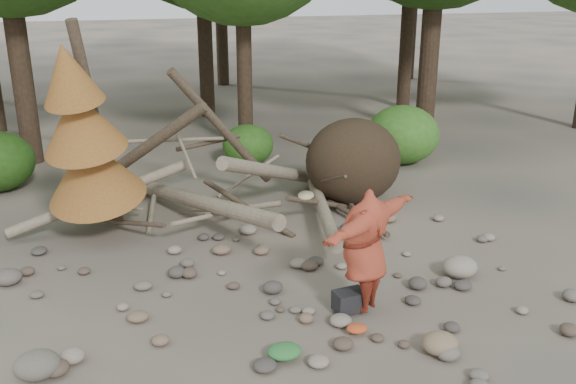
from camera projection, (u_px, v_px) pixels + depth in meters
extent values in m
plane|color=#514C44|center=(288.00, 305.00, 10.42)|extent=(120.00, 120.00, 0.00)
ellipsoid|color=#332619|center=(353.00, 161.00, 14.61)|extent=(2.20, 1.87, 1.98)
cylinder|color=gray|center=(199.00, 201.00, 13.39)|extent=(2.61, 5.11, 1.08)
cylinder|color=gray|center=(277.00, 172.00, 14.14)|extent=(3.18, 3.71, 1.90)
cylinder|color=brown|center=(136.00, 155.00, 13.66)|extent=(3.08, 1.91, 2.49)
cylinder|color=gray|center=(321.00, 203.00, 13.86)|extent=(1.13, 4.98, 0.43)
cylinder|color=brown|center=(222.00, 129.00, 14.14)|extent=(2.39, 1.03, 2.89)
cylinder|color=gray|center=(100.00, 198.00, 13.16)|extent=(3.71, 0.86, 1.20)
cylinder|color=#4C3F30|center=(126.00, 223.00, 12.95)|extent=(1.52, 1.70, 0.49)
cylinder|color=gray|center=(249.00, 176.00, 14.22)|extent=(1.57, 0.85, 0.69)
cylinder|color=#4C3F30|center=(312.00, 148.00, 14.91)|extent=(1.92, 1.25, 1.10)
cylinder|color=gray|center=(185.00, 152.00, 13.49)|extent=(0.37, 1.42, 0.85)
cylinder|color=#4C3F30|center=(351.00, 214.00, 13.79)|extent=(0.79, 2.54, 0.12)
cylinder|color=gray|center=(213.00, 215.00, 12.92)|extent=(1.78, 1.11, 0.29)
cylinder|color=#4C3F30|center=(97.00, 129.00, 12.50)|extent=(0.67, 1.13, 4.35)
cone|color=brown|center=(92.00, 168.00, 12.42)|extent=(2.06, 2.13, 1.86)
cone|color=brown|center=(80.00, 120.00, 11.87)|extent=(1.71, 1.78, 1.65)
cone|color=brown|center=(68.00, 73.00, 11.37)|extent=(1.23, 1.30, 1.41)
cylinder|color=#38281C|center=(244.00, 27.00, 17.87)|extent=(0.44, 0.44, 7.14)
ellipsoid|color=#32661D|center=(248.00, 145.00, 17.55)|extent=(1.40, 1.40, 1.12)
ellipsoid|color=#3E7925|center=(403.00, 134.00, 17.69)|extent=(2.00, 2.00, 1.60)
imported|color=#993622|center=(365.00, 250.00, 9.83)|extent=(2.34, 2.06, 2.00)
cylinder|color=tan|center=(306.00, 195.00, 9.76)|extent=(0.28, 0.28, 0.10)
cube|color=black|center=(349.00, 304.00, 10.12)|extent=(0.53, 0.40, 0.33)
ellipsoid|color=#2C6E32|center=(284.00, 354.00, 8.93)|extent=(0.49, 0.41, 0.18)
ellipsoid|color=#BB4620|center=(357.00, 331.00, 9.56)|extent=(0.32, 0.26, 0.12)
ellipsoid|color=#635E53|center=(37.00, 365.00, 8.54)|extent=(0.61, 0.55, 0.37)
ellipsoid|color=#867054|center=(440.00, 343.00, 9.08)|extent=(0.52, 0.47, 0.31)
ellipsoid|color=gray|center=(460.00, 267.00, 11.30)|extent=(0.63, 0.57, 0.38)
ellipsoid|color=#5E564F|center=(8.00, 277.00, 11.04)|extent=(0.47, 0.43, 0.28)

